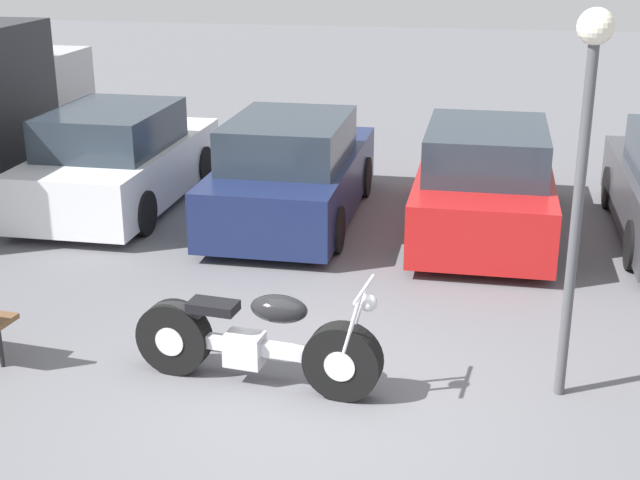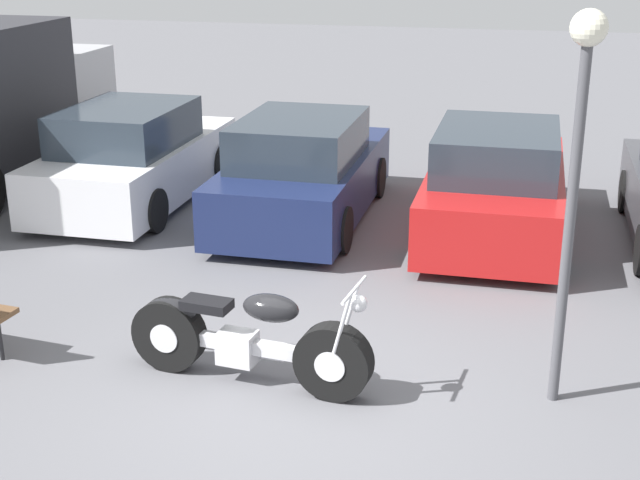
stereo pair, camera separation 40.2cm
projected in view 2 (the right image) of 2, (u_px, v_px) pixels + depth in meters
The scene contains 6 objects.
ground_plane at pixel (284, 402), 7.73m from camera, with size 60.00×60.00×0.00m, color slate.
motorcycle at pixel (246, 339), 7.94m from camera, with size 2.30×0.71×1.06m.
parked_car_white at pixel (134, 158), 13.07m from camera, with size 1.80×4.07×1.48m.
parked_car_navy at pixel (303, 173), 12.31m from camera, with size 1.80×4.07×1.48m.
parked_car_red at pixel (495, 185), 11.72m from camera, with size 1.80×4.07×1.48m.
lamp_post at pixel (578, 135), 7.00m from camera, with size 0.29×0.29×3.32m.
Camera 2 is at (1.90, -6.55, 3.91)m, focal length 50.00 mm.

